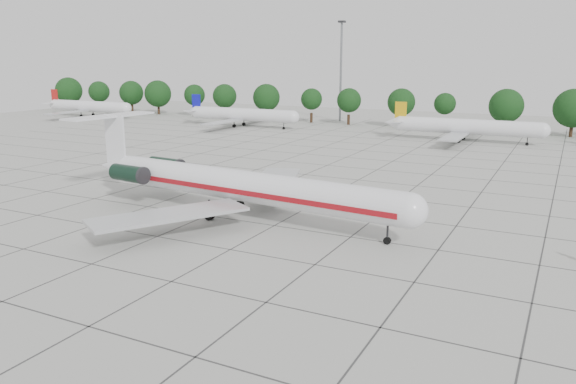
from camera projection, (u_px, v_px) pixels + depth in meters
name	position (u px, v px, depth m)	size (l,w,h in m)	color
ground	(274.00, 226.00, 55.21)	(260.00, 260.00, 0.00)	#A7A8A0
apron_joints	(333.00, 194.00, 68.21)	(170.00, 170.00, 0.02)	#383838
main_airliner	(229.00, 183.00, 58.17)	(41.10, 32.19, 9.64)	silver
bg_airliner_a	(89.00, 107.00, 157.86)	(28.24, 27.20, 7.40)	silver
bg_airliner_b	(242.00, 115.00, 134.81)	(28.24, 27.20, 7.40)	silver
bg_airliner_c	(466.00, 127.00, 110.53)	(28.24, 27.20, 7.40)	silver
tree_line	(401.00, 102.00, 132.66)	(249.86, 8.44, 10.22)	#332114
floodlight_mast	(341.00, 66.00, 144.90)	(1.60, 1.60, 25.45)	slate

